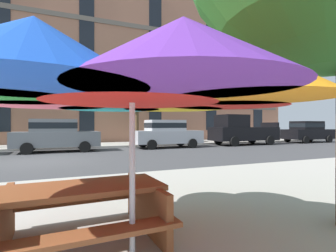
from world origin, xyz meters
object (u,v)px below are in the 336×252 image
(patio_umbrella, at_px, (132,81))
(street_tree_middle, at_px, (135,92))
(sedan_black, at_px, (308,131))
(sedan_silver, at_px, (166,133))
(pickup_black, at_px, (241,131))
(picnic_table, at_px, (82,210))
(sedan_gray, at_px, (56,134))

(patio_umbrella, bearing_deg, street_tree_middle, 74.29)
(street_tree_middle, height_order, patio_umbrella, street_tree_middle)
(sedan_black, relative_size, patio_umbrella, 1.18)
(sedan_silver, distance_m, pickup_black, 5.97)
(sedan_black, relative_size, street_tree_middle, 0.85)
(sedan_black, bearing_deg, pickup_black, 180.00)
(street_tree_middle, xyz_separation_m, picnic_table, (-4.89, -15.28, -3.44))
(pickup_black, xyz_separation_m, sedan_black, (6.89, -0.00, -0.08))
(sedan_gray, bearing_deg, sedan_silver, 0.00)
(sedan_gray, relative_size, picnic_table, 2.38)
(sedan_black, distance_m, patio_umbrella, 22.49)
(sedan_gray, xyz_separation_m, patio_umbrella, (0.82, -12.70, 0.96))
(sedan_black, bearing_deg, patio_umbrella, -145.59)
(sedan_black, bearing_deg, picnic_table, -147.36)
(sedan_silver, height_order, patio_umbrella, patio_umbrella)
(sedan_silver, relative_size, patio_umbrella, 1.18)
(pickup_black, height_order, sedan_black, pickup_black)
(sedan_silver, height_order, street_tree_middle, street_tree_middle)
(sedan_silver, relative_size, picnic_table, 2.38)
(sedan_silver, relative_size, street_tree_middle, 0.85)
(sedan_silver, height_order, sedan_black, same)
(street_tree_middle, xyz_separation_m, patio_umbrella, (-4.45, -15.82, -2.02))
(sedan_silver, bearing_deg, sedan_black, 0.00)
(sedan_silver, bearing_deg, street_tree_middle, 111.61)
(sedan_black, relative_size, picnic_table, 2.38)
(sedan_gray, height_order, patio_umbrella, patio_umbrella)
(sedan_gray, bearing_deg, pickup_black, 0.00)
(sedan_gray, relative_size, sedan_black, 1.00)
(patio_umbrella, bearing_deg, sedan_silver, 65.87)
(street_tree_middle, relative_size, picnic_table, 2.80)
(sedan_silver, height_order, pickup_black, pickup_black)
(patio_umbrella, height_order, picnic_table, patio_umbrella)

